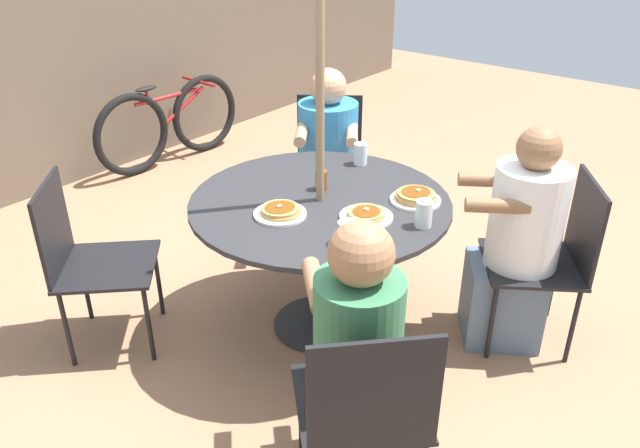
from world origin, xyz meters
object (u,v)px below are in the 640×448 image
at_px(pancake_plate_c, 366,215).
at_px(patio_chair_west, 553,252).
at_px(syrup_bottle, 321,179).
at_px(drinking_glass_a, 424,214).
at_px(patio_table, 320,222).
at_px(diner_north, 328,167).
at_px(patio_chair_south, 365,406).
at_px(diner_west, 516,249).
at_px(coffee_cup, 348,233).
at_px(patio_chair_east, 86,255).
at_px(drinking_glass_b, 360,154).
at_px(patio_chair_north, 329,157).
at_px(diner_south, 356,368).
at_px(bicycle, 170,123).
at_px(pancake_plate_b, 281,212).
at_px(pancake_plate_a, 416,197).

bearing_deg(pancake_plate_c, patio_chair_west, -45.50).
relative_size(syrup_bottle, drinking_glass_a, 1.14).
relative_size(patio_table, diner_north, 1.11).
relative_size(pancake_plate_c, syrup_bottle, 1.76).
bearing_deg(patio_chair_south, diner_west, 44.66).
relative_size(pancake_plate_c, drinking_glass_a, 2.00).
bearing_deg(drinking_glass_a, pancake_plate_c, 111.29).
height_order(patio_chair_south, coffee_cup, patio_chair_south).
distance_m(patio_chair_east, drinking_glass_b, 1.53).
distance_m(patio_chair_north, drinking_glass_b, 0.78).
xyz_separation_m(diner_south, bicycle, (1.71, 3.19, -0.19)).
bearing_deg(pancake_plate_b, patio_chair_west, -48.33).
bearing_deg(patio_chair_east, pancake_plate_b, 81.16).
relative_size(diner_north, diner_west, 0.99).
bearing_deg(pancake_plate_a, pancake_plate_c, 163.26).
distance_m(diner_south, pancake_plate_a, 1.04).
relative_size(diner_west, pancake_plate_a, 4.69).
bearing_deg(drinking_glass_a, drinking_glass_b, 57.06).
height_order(pancake_plate_c, syrup_bottle, syrup_bottle).
bearing_deg(drinking_glass_b, drinking_glass_a, -122.94).
distance_m(diner_north, coffee_cup, 1.45).
height_order(patio_chair_east, pancake_plate_a, patio_chair_east).
bearing_deg(pancake_plate_b, patio_chair_east, 125.87).
bearing_deg(bicycle, patio_chair_west, -92.82).
height_order(diner_west, syrup_bottle, diner_west).
relative_size(syrup_bottle, bicycle, 0.10).
distance_m(patio_chair_south, diner_south, 0.18).
relative_size(patio_table, diner_south, 1.11).
bearing_deg(drinking_glass_b, patio_table, -167.43).
distance_m(diner_north, bicycle, 1.93).
bearing_deg(drinking_glass_a, patio_chair_west, -37.12).
distance_m(pancake_plate_b, syrup_bottle, 0.35).
bearing_deg(bicycle, coffee_cup, -110.94).
bearing_deg(patio_chair_north, diner_south, 94.87).
bearing_deg(patio_chair_south, bicycle, 104.62).
xyz_separation_m(pancake_plate_a, bicycle, (0.76, 2.86, -0.44)).
relative_size(pancake_plate_a, pancake_plate_b, 1.00).
height_order(patio_chair_south, drinking_glass_b, patio_chair_south).
height_order(patio_chair_north, patio_chair_west, same).
bearing_deg(patio_chair_south, pancake_plate_b, 101.43).
height_order(pancake_plate_c, drinking_glass_b, drinking_glass_b).
distance_m(syrup_bottle, bicycle, 2.62).
xyz_separation_m(pancake_plate_c, drinking_glass_b, (0.52, 0.40, 0.04)).
bearing_deg(drinking_glass_b, pancake_plate_a, -114.38).
bearing_deg(bicycle, patio_table, -109.04).
xyz_separation_m(patio_table, pancake_plate_c, (-0.02, -0.29, 0.14)).
relative_size(patio_table, syrup_bottle, 9.10).
xyz_separation_m(patio_table, drinking_glass_a, (0.08, -0.54, 0.19)).
bearing_deg(drinking_glass_b, pancake_plate_c, -142.09).
distance_m(patio_chair_east, diner_west, 2.14).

